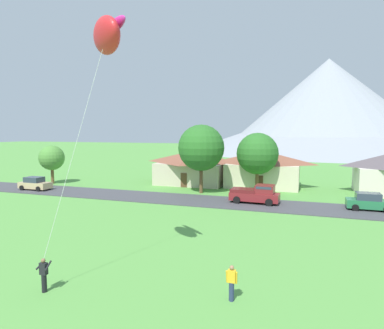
% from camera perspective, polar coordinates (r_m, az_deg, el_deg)
% --- Properties ---
extents(road_strip, '(160.00, 6.09, 0.08)m').
position_cam_1_polar(road_strip, '(37.03, 2.25, -6.28)').
color(road_strip, '#424247').
rests_on(road_strip, ground).
extents(mountain_east_ridge, '(82.20, 82.20, 35.46)m').
position_cam_1_polar(mountain_east_ridge, '(140.04, 22.28, 9.38)').
color(mountain_east_ridge, '#8E939E').
rests_on(mountain_east_ridge, ground).
extents(mountain_central_ridge, '(110.11, 110.11, 18.57)m').
position_cam_1_polar(mountain_central_ridge, '(142.88, 22.32, 5.90)').
color(mountain_central_ridge, '#8E939E').
rests_on(mountain_central_ridge, ground).
extents(house_left_center, '(10.47, 8.61, 4.87)m').
position_cam_1_polar(house_left_center, '(49.45, 0.18, -0.33)').
color(house_left_center, beige).
rests_on(house_left_center, ground).
extents(house_right_center, '(10.52, 7.26, 5.05)m').
position_cam_1_polar(house_right_center, '(47.31, 12.10, -0.62)').
color(house_right_center, beige).
rests_on(house_right_center, ground).
extents(tree_near_left, '(5.78, 5.78, 8.60)m').
position_cam_1_polar(tree_near_left, '(41.25, 1.59, 2.88)').
color(tree_near_left, brown).
rests_on(tree_near_left, ground).
extents(tree_left_of_center, '(3.67, 3.67, 5.70)m').
position_cam_1_polar(tree_left_of_center, '(53.10, -22.99, 1.05)').
color(tree_left_of_center, brown).
rests_on(tree_left_of_center, ground).
extents(tree_right_of_center, '(5.30, 5.30, 7.57)m').
position_cam_1_polar(tree_right_of_center, '(42.89, 11.20, 1.84)').
color(tree_right_of_center, brown).
rests_on(tree_right_of_center, ground).
extents(parked_car_green_west_end, '(4.20, 2.08, 1.68)m').
position_cam_1_polar(parked_car_green_west_end, '(36.89, 28.19, -5.69)').
color(parked_car_green_west_end, '#237042').
rests_on(parked_car_green_west_end, road_strip).
extents(parked_car_tan_mid_west, '(4.20, 2.09, 1.68)m').
position_cam_1_polar(parked_car_tan_mid_west, '(48.37, -25.41, -3.00)').
color(parked_car_tan_mid_west, tan).
rests_on(parked_car_tan_mid_west, road_strip).
extents(pickup_truck_maroon_west_side, '(5.29, 2.51, 1.99)m').
position_cam_1_polar(pickup_truck_maroon_west_side, '(36.28, 10.93, -4.99)').
color(pickup_truck_maroon_west_side, maroon).
rests_on(pickup_truck_maroon_west_side, road_strip).
extents(kite_flyer_with_kite, '(4.10, 4.11, 13.40)m').
position_cam_1_polar(kite_flyer_with_kite, '(18.00, -14.60, 20.07)').
color(kite_flyer_with_kite, black).
rests_on(kite_flyer_with_kite, ground).
extents(watcher_person, '(0.56, 0.24, 1.68)m').
position_cam_1_polar(watcher_person, '(16.11, 6.83, -19.49)').
color(watcher_person, navy).
rests_on(watcher_person, ground).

